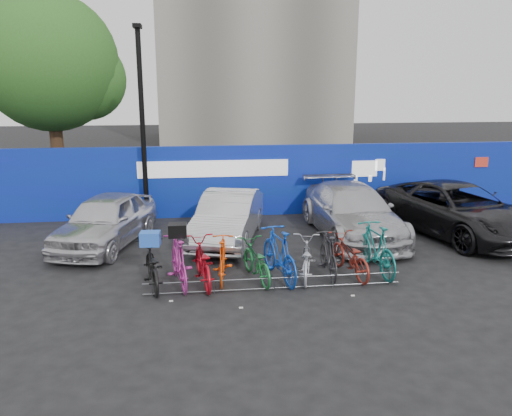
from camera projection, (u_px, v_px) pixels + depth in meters
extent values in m
plane|color=black|center=(270.00, 280.00, 11.38)|extent=(100.00, 100.00, 0.00)
cube|color=navy|center=(243.00, 181.00, 16.89)|extent=(22.00, 0.15, 2.40)
cube|color=white|center=(214.00, 169.00, 16.56)|extent=(5.00, 0.02, 0.55)
cube|color=white|center=(365.00, 169.00, 17.22)|extent=(1.20, 0.02, 0.90)
cube|color=red|center=(482.00, 162.00, 17.70)|extent=(0.50, 0.02, 0.35)
cylinder|color=#382314|center=(57.00, 147.00, 19.71)|extent=(0.50, 0.50, 4.00)
sphere|color=#2C5B1C|center=(49.00, 63.00, 18.96)|extent=(5.20, 5.20, 5.20)
sphere|color=#2C5B1C|center=(85.00, 79.00, 19.53)|extent=(3.20, 3.20, 3.20)
cylinder|color=black|center=(143.00, 130.00, 15.50)|extent=(0.16, 0.16, 6.00)
cube|color=black|center=(137.00, 26.00, 14.78)|extent=(0.25, 0.50, 0.12)
cylinder|color=#595B60|center=(274.00, 278.00, 10.74)|extent=(5.60, 0.03, 0.03)
cylinder|color=#595B60|center=(274.00, 288.00, 10.79)|extent=(5.60, 0.03, 0.03)
cylinder|color=#595B60|center=(152.00, 290.00, 10.46)|extent=(0.03, 0.03, 0.28)
cylinder|color=#595B60|center=(214.00, 287.00, 10.61)|extent=(0.03, 0.03, 0.28)
cylinder|color=#595B60|center=(274.00, 284.00, 10.77)|extent=(0.03, 0.03, 0.28)
cylinder|color=#595B60|center=(333.00, 281.00, 10.93)|extent=(0.03, 0.03, 0.28)
cylinder|color=#595B60|center=(390.00, 279.00, 11.09)|extent=(0.03, 0.03, 0.28)
imported|color=silver|center=(106.00, 220.00, 13.73)|extent=(2.82, 4.54, 1.44)
imported|color=#B9B9BE|center=(228.00, 217.00, 14.14)|extent=(2.53, 4.46, 1.39)
imported|color=#BABABF|center=(352.00, 212.00, 14.57)|extent=(2.20, 5.18, 1.49)
imported|color=black|center=(457.00, 210.00, 14.74)|extent=(3.85, 5.96, 1.53)
imported|color=black|center=(152.00, 266.00, 10.89)|extent=(0.96, 1.90, 0.95)
imported|color=#C23098|center=(179.00, 261.00, 10.96)|extent=(0.87, 1.94, 1.13)
imported|color=#AE0B18|center=(202.00, 262.00, 11.06)|extent=(0.91, 1.98, 1.00)
imported|color=#FD4D0C|center=(223.00, 259.00, 11.26)|extent=(0.65, 1.73, 1.02)
imported|color=#1C7034|center=(256.00, 261.00, 11.28)|extent=(0.96, 1.82, 0.91)
imported|color=blue|center=(279.00, 254.00, 11.29)|extent=(0.97, 2.09, 1.21)
imported|color=#AFB0B7|center=(306.00, 259.00, 11.41)|extent=(1.01, 1.86, 0.93)
imported|color=#2B2A2D|center=(329.00, 254.00, 11.58)|extent=(0.55, 1.70, 1.01)
imported|color=maroon|center=(349.00, 256.00, 11.56)|extent=(0.94, 1.90, 0.95)
imported|color=#15716D|center=(376.00, 248.00, 11.69)|extent=(0.77, 2.06, 1.21)
cube|color=blue|center=(150.00, 239.00, 10.74)|extent=(0.44, 0.35, 0.30)
cube|color=black|center=(178.00, 230.00, 10.80)|extent=(0.39, 0.35, 0.29)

